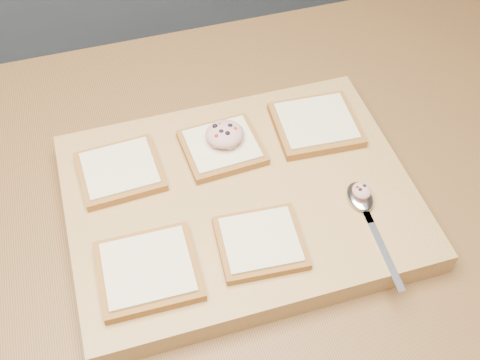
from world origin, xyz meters
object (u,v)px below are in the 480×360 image
object	(u,v)px
bread_far_center	(222,147)
cutting_board	(240,200)
spoon	(363,204)
tuna_salad_dollop	(225,134)

from	to	relation	value
bread_far_center	cutting_board	bearing A→B (deg)	-88.04
cutting_board	spoon	size ratio (longest dim) A/B	2.74
tuna_salad_dollop	spoon	bearing A→B (deg)	-46.39
tuna_salad_dollop	spoon	world-z (taller)	tuna_salad_dollop
bread_far_center	spoon	distance (m)	0.23
bread_far_center	spoon	xyz separation A→B (m)	(0.17, -0.16, -0.00)
cutting_board	tuna_salad_dollop	xyz separation A→B (m)	(0.00, 0.09, 0.05)
spoon	tuna_salad_dollop	bearing A→B (deg)	133.61
cutting_board	bread_far_center	bearing A→B (deg)	91.96
tuna_salad_dollop	spoon	distance (m)	0.23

